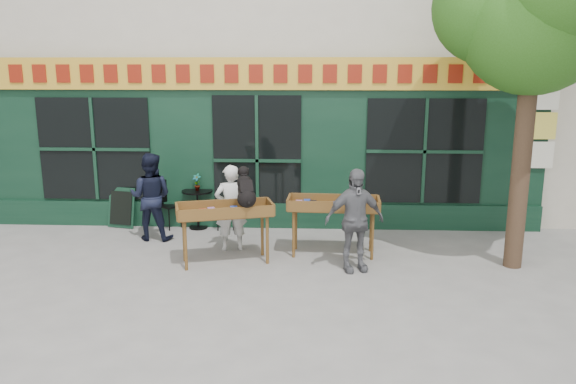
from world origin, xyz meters
name	(u,v)px	position (x,y,z in m)	size (l,w,h in m)	color
ground	(243,268)	(0.00, 0.00, 0.00)	(80.00, 80.00, 0.00)	slate
book_cart_center	(225,214)	(-0.32, 0.25, 0.82)	(1.61, 1.01, 0.99)	brown
dog	(246,186)	(0.03, 0.20, 1.29)	(0.34, 0.60, 0.60)	black
woman	(231,208)	(-0.32, 0.90, 0.75)	(0.55, 0.36, 1.51)	silver
book_cart_right	(333,207)	(1.44, 0.75, 0.82)	(1.53, 0.69, 0.99)	brown
man_right	(354,220)	(1.74, 0.00, 0.81)	(0.95, 0.40, 1.62)	#58585D
bistro_table	(198,201)	(-1.18, 2.20, 0.54)	(0.60, 0.60, 0.76)	black
bistro_chair_left	(167,200)	(-1.80, 2.25, 0.56)	(0.51, 0.51, 0.95)	black
bistro_chair_right	(230,201)	(-0.54, 2.21, 0.56)	(0.41, 0.40, 0.95)	black
potted_plant	(197,182)	(-1.18, 2.20, 0.93)	(0.18, 0.12, 0.33)	gray
man_left	(151,197)	(-1.88, 1.46, 0.81)	(0.78, 0.61, 1.61)	black
chalkboard	(121,208)	(-2.70, 2.19, 0.40)	(0.59, 0.30, 0.79)	black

